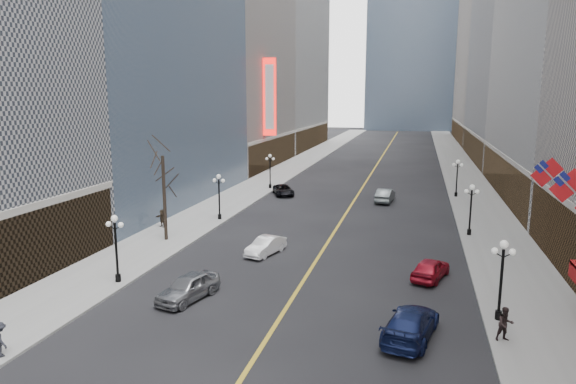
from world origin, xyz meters
The scene contains 25 objects.
sidewalk_east centered at (14.00, 70.00, 0.07)m, with size 6.00×230.00×0.15m, color gray.
sidewalk_west centered at (-14.00, 70.00, 0.07)m, with size 6.00×230.00×0.15m, color gray.
lane_line centered at (0.00, 80.00, 0.01)m, with size 0.25×200.00×0.02m, color gold.
bldg_east_c centered at (29.88, 106.00, 24.18)m, with size 26.60×40.60×48.80m.
bldg_east_d centered at (29.90, 149.00, 31.17)m, with size 26.60×46.60×62.80m.
bldg_west_c centered at (-29.88, 87.00, 25.19)m, with size 26.60×30.60×50.80m.
streetlamp_east_1 centered at (11.80, 30.00, 2.90)m, with size 1.26×0.44×4.52m.
streetlamp_east_2 centered at (11.80, 48.00, 2.90)m, with size 1.26×0.44×4.52m.
streetlamp_east_3 centered at (11.80, 66.00, 2.90)m, with size 1.26×0.44×4.52m.
streetlamp_west_1 centered at (-11.80, 30.00, 2.90)m, with size 1.26×0.44×4.52m.
streetlamp_west_2 centered at (-11.80, 48.00, 2.90)m, with size 1.26×0.44×4.52m.
streetlamp_west_3 centered at (-11.80, 66.00, 2.90)m, with size 1.26×0.44×4.52m.
flag_4 centered at (15.31, 32.00, 7.29)m, with size 2.87×0.12×2.87m.
flag_5 centered at (15.31, 37.00, 7.29)m, with size 2.87×0.12×2.87m.
theatre_marquee centered at (-15.88, 80.00, 12.00)m, with size 2.00×0.55×12.00m.
tree_west_far centered at (-13.50, 40.00, 6.24)m, with size 3.60×3.60×7.92m.
car_nb_near centered at (-6.13, 28.70, 0.79)m, with size 1.87×4.65×1.58m, color gray.
car_nb_mid centered at (-4.16, 38.54, 0.68)m, with size 1.45×4.15×1.37m, color white.
car_nb_far centered at (-9.00, 62.30, 0.66)m, with size 2.18×4.72×1.31m, color black.
car_sb_near centered at (7.13, 26.85, 0.79)m, with size 2.21×5.43×1.58m, color #111A42.
car_sb_mid centered at (8.29, 36.08, 0.73)m, with size 1.72×4.26×1.45m, color maroon.
car_sb_far centered at (3.60, 61.18, 0.80)m, with size 1.69×4.84×1.60m, color #52595A.
ped_east_walk centered at (11.74, 27.43, 1.03)m, with size 0.86×0.47×1.76m, color black.
ped_west_walk centered at (-11.60, 19.87, 1.00)m, with size 1.09×0.45×1.69m, color black.
ped_west_far centered at (-15.87, 43.81, 0.98)m, with size 1.55×0.44×1.67m, color #2F251A.
Camera 1 is at (7.11, 1.48, 12.32)m, focal length 32.00 mm.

